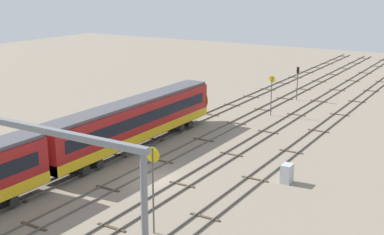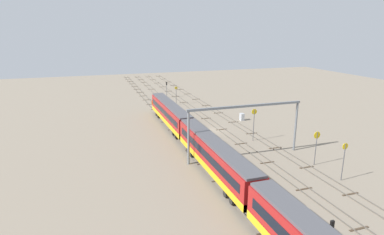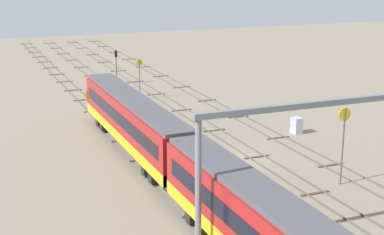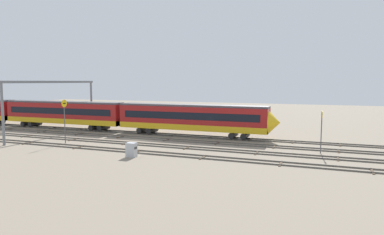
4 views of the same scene
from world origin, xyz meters
TOP-DOWN VIEW (x-y plane):
  - ground_plane at (0.00, 0.00)m, footprint 186.28×186.28m
  - track_near_foreground at (0.00, -7.01)m, footprint 170.28×2.40m
  - track_second_near at (0.00, -2.34)m, footprint 170.28×2.40m
  - track_middle at (-0.00, 2.34)m, footprint 170.28×2.40m
  - track_with_train at (0.00, 7.01)m, footprint 170.28×2.40m
  - overhead_gantry at (-14.58, -0.04)m, footprint 0.40×19.44m
  - speed_sign_mid_trackside at (25.04, 0.38)m, footprint 0.14×0.82m
  - speed_sign_far_trackside at (-8.02, -5.23)m, footprint 0.14×1.02m
  - signal_light_trackside_departure at (34.95, 0.62)m, footprint 0.31×0.32m
  - relay_cabinet at (5.03, -9.54)m, footprint 1.12×0.82m

SIDE VIEW (x-z plane):
  - ground_plane at x=0.00m, z-range 0.00..0.00m
  - track_with_train at x=0.00m, z-range -0.01..0.15m
  - track_middle at x=0.00m, z-range -0.01..0.15m
  - track_near_foreground at x=0.00m, z-range -0.01..0.15m
  - track_second_near at x=0.00m, z-range -0.01..0.15m
  - relay_cabinet at x=5.03m, z-range 0.00..1.61m
  - signal_light_trackside_departure at x=34.95m, z-range 0.72..5.48m
  - speed_sign_mid_trackside at x=25.04m, z-range 0.67..5.73m
  - speed_sign_far_trackside at x=-8.02m, z-range 0.94..6.99m
  - overhead_gantry at x=-14.58m, z-range 2.24..10.86m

